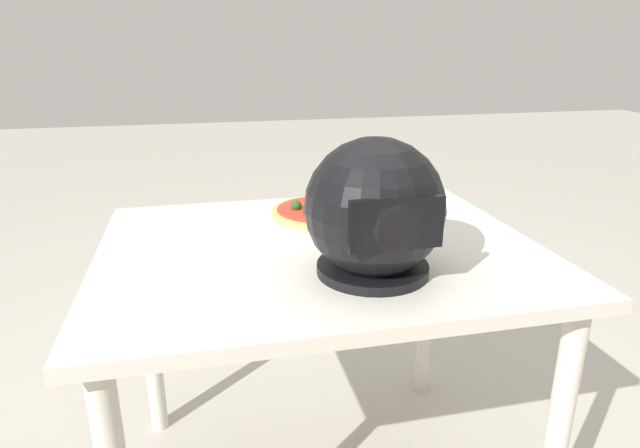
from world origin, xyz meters
TOP-DOWN VIEW (x-y plane):
  - dining_table at (0.00, 0.00)m, footprint 1.00×0.80m
  - pizza_plate at (-0.04, -0.17)m, footprint 0.33×0.33m
  - pizza at (-0.04, -0.17)m, footprint 0.26×0.26m
  - motorcycle_helmet at (-0.07, 0.18)m, footprint 0.28×0.28m

SIDE VIEW (x-z plane):
  - dining_table at x=0.00m, z-range 0.26..0.97m
  - pizza_plate at x=-0.04m, z-range 0.71..0.72m
  - pizza at x=-0.04m, z-range 0.71..0.76m
  - motorcycle_helmet at x=-0.07m, z-range 0.71..0.98m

